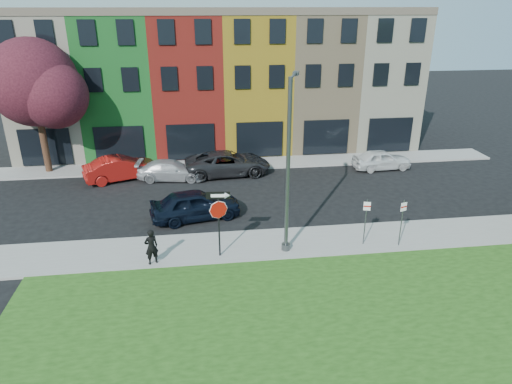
{
  "coord_description": "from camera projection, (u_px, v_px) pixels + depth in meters",
  "views": [
    {
      "loc": [
        -4.44,
        -15.93,
        10.72
      ],
      "look_at": [
        -1.84,
        4.0,
        2.4
      ],
      "focal_mm": 32.0,
      "sensor_mm": 36.0,
      "label": 1
    }
  ],
  "objects": [
    {
      "name": "rowhouse_block",
      "position": [
        220.0,
        81.0,
        36.43
      ],
      "size": [
        30.0,
        10.12,
        10.0
      ],
      "color": "beige",
      "rests_on": "ground"
    },
    {
      "name": "parked_car_silver",
      "position": [
        171.0,
        170.0,
        29.82
      ],
      "size": [
        2.81,
        4.81,
        1.27
      ],
      "primitive_type": "imported",
      "rotation": [
        0.0,
        0.0,
        1.45
      ],
      "color": "#9D9DA2",
      "rests_on": "ground"
    },
    {
      "name": "parked_car_white",
      "position": [
        382.0,
        160.0,
        31.69
      ],
      "size": [
        2.12,
        4.23,
        1.37
      ],
      "primitive_type": "imported",
      "rotation": [
        0.0,
        0.0,
        1.63
      ],
      "color": "silver",
      "rests_on": "ground"
    },
    {
      "name": "ground",
      "position": [
        311.0,
        278.0,
        19.23
      ],
      "size": [
        120.0,
        120.0,
        0.0
      ],
      "primitive_type": "plane",
      "color": "black",
      "rests_on": "ground"
    },
    {
      "name": "sidewalk_far",
      "position": [
        220.0,
        165.0,
        32.59
      ],
      "size": [
        40.0,
        2.4,
        0.12
      ],
      "primitive_type": "cube",
      "color": "gray",
      "rests_on": "ground"
    },
    {
      "name": "street_lamp",
      "position": [
        289.0,
        167.0,
        19.9
      ],
      "size": [
        1.05,
        2.5,
        7.9
      ],
      "rotation": [
        0.0,
        0.0,
        -0.31
      ],
      "color": "#4B4F51",
      "rests_on": "sidewalk_near"
    },
    {
      "name": "man",
      "position": [
        151.0,
        247.0,
        19.81
      ],
      "size": [
        0.89,
        0.84,
        1.65
      ],
      "primitive_type": "imported",
      "rotation": [
        0.0,
        0.0,
        3.56
      ],
      "color": "black",
      "rests_on": "sidewalk_near"
    },
    {
      "name": "parked_car_red",
      "position": [
        121.0,
        168.0,
        29.75
      ],
      "size": [
        4.75,
        5.81,
        1.56
      ],
      "primitive_type": "imported",
      "rotation": [
        0.0,
        0.0,
        1.93
      ],
      "color": "maroon",
      "rests_on": "ground"
    },
    {
      "name": "tree_purple",
      "position": [
        36.0,
        85.0,
        29.06
      ],
      "size": [
        6.69,
        5.85,
        8.76
      ],
      "color": "black",
      "rests_on": "sidewalk_far"
    },
    {
      "name": "parking_sign_b",
      "position": [
        402.0,
        218.0,
        21.08
      ],
      "size": [
        0.31,
        0.12,
        2.32
      ],
      "rotation": [
        0.0,
        0.0,
        0.28
      ],
      "color": "#4B4F51",
      "rests_on": "sidewalk_near"
    },
    {
      "name": "sedan_near",
      "position": [
        195.0,
        205.0,
        24.29
      ],
      "size": [
        3.83,
        5.53,
        1.62
      ],
      "primitive_type": "imported",
      "rotation": [
        0.0,
        0.0,
        1.78
      ],
      "color": "black",
      "rests_on": "ground"
    },
    {
      "name": "parked_car_dark",
      "position": [
        228.0,
        163.0,
        30.64
      ],
      "size": [
        3.56,
        6.14,
        1.59
      ],
      "primitive_type": "imported",
      "rotation": [
        0.0,
        0.0,
        1.65
      ],
      "color": "black",
      "rests_on": "ground"
    },
    {
      "name": "stop_sign",
      "position": [
        218.0,
        211.0,
        19.88
      ],
      "size": [
        1.05,
        0.14,
        3.14
      ],
      "rotation": [
        0.0,
        0.0,
        -0.09
      ],
      "color": "black",
      "rests_on": "sidewalk_near"
    },
    {
      "name": "sidewalk_near",
      "position": [
        337.0,
        240.0,
        22.19
      ],
      "size": [
        40.0,
        3.0,
        0.12
      ],
      "primitive_type": "cube",
      "color": "gray",
      "rests_on": "ground"
    },
    {
      "name": "parking_sign_a",
      "position": [
        366.0,
        217.0,
        21.21
      ],
      "size": [
        0.31,
        0.12,
        2.29
      ],
      "rotation": [
        0.0,
        0.0,
        -0.28
      ],
      "color": "#4B4F51",
      "rests_on": "sidewalk_near"
    }
  ]
}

